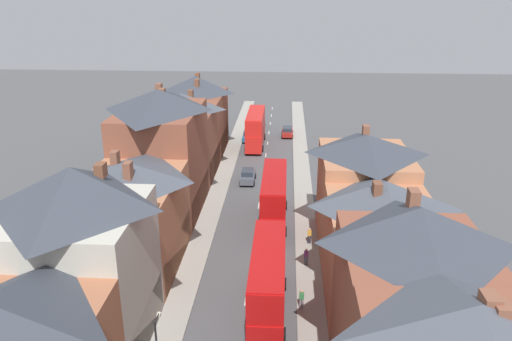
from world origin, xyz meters
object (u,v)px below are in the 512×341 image
at_px(double_decker_bus_mid_street, 268,281).
at_px(car_near_blue, 248,176).
at_px(car_mid_black, 287,131).
at_px(pedestrian_mid_right, 306,256).
at_px(pedestrian_far_left, 309,235).
at_px(pedestrian_mid_left, 302,298).
at_px(double_decker_bus_lead, 274,198).
at_px(car_near_silver, 249,135).
at_px(double_decker_bus_far_approaching, 256,128).
at_px(car_mid_white, 259,123).

bearing_deg(double_decker_bus_mid_street, car_near_blue, 97.61).
height_order(car_mid_black, pedestrian_mid_right, pedestrian_mid_right).
bearing_deg(pedestrian_far_left, double_decker_bus_mid_street, -107.82).
bearing_deg(pedestrian_mid_left, double_decker_bus_mid_street, -165.81).
relative_size(double_decker_bus_lead, pedestrian_far_left, 6.71).
bearing_deg(car_near_silver, car_mid_black, 24.38).
height_order(double_decker_bus_far_approaching, car_near_silver, double_decker_bus_far_approaching).
height_order(car_mid_black, car_mid_white, car_mid_white).
bearing_deg(pedestrian_mid_right, double_decker_bus_far_approaching, 100.73).
xyz_separation_m(double_decker_bus_mid_street, double_decker_bus_far_approaching, (-3.60, 42.28, 0.00)).
height_order(car_mid_black, pedestrian_far_left, pedestrian_far_left).
height_order(car_near_blue, car_near_silver, car_near_blue).
height_order(car_near_silver, pedestrian_mid_left, pedestrian_mid_left).
bearing_deg(double_decker_bus_mid_street, double_decker_bus_lead, 90.00).
xyz_separation_m(double_decker_bus_far_approaching, car_mid_white, (0.01, 10.46, -2.01)).
xyz_separation_m(double_decker_bus_far_approaching, car_mid_black, (4.91, 5.63, -2.02)).
distance_m(car_mid_white, pedestrian_far_left, 42.37).
bearing_deg(car_mid_black, car_near_silver, -155.62).
bearing_deg(double_decker_bus_lead, car_near_silver, 99.41).
xyz_separation_m(car_mid_white, pedestrian_mid_left, (6.13, -52.10, 0.23)).
xyz_separation_m(pedestrian_mid_left, pedestrian_far_left, (0.98, 10.32, 0.00)).
xyz_separation_m(double_decker_bus_mid_street, car_near_silver, (-4.89, 45.09, -2.00)).
xyz_separation_m(car_mid_white, pedestrian_mid_right, (6.67, -45.75, 0.23)).
xyz_separation_m(double_decker_bus_lead, car_mid_white, (-3.59, 37.14, -2.01)).
xyz_separation_m(double_decker_bus_lead, pedestrian_mid_right, (3.08, -8.61, -1.78)).
distance_m(car_near_blue, car_mid_black, 21.60).
bearing_deg(car_near_blue, double_decker_bus_far_approaching, 90.03).
distance_m(car_mid_black, car_mid_white, 6.88).
bearing_deg(double_decker_bus_lead, car_mid_white, 95.52).
xyz_separation_m(pedestrian_mid_left, pedestrian_mid_right, (0.54, 6.35, 0.00)).
bearing_deg(pedestrian_far_left, double_decker_bus_far_approaching, 102.82).
bearing_deg(car_mid_white, car_mid_black, -44.62).
bearing_deg(pedestrian_mid_right, pedestrian_mid_left, -94.87).
distance_m(car_near_blue, car_near_silver, 18.27).
bearing_deg(car_mid_black, double_decker_bus_far_approaching, -131.10).
bearing_deg(double_decker_bus_lead, car_near_blue, 107.67).
relative_size(double_decker_bus_mid_street, car_near_blue, 2.58).
xyz_separation_m(double_decker_bus_lead, double_decker_bus_mid_street, (0.00, -15.60, 0.00)).
height_order(double_decker_bus_lead, pedestrian_far_left, double_decker_bus_lead).
distance_m(double_decker_bus_mid_street, double_decker_bus_far_approaching, 42.43).
distance_m(double_decker_bus_mid_street, pedestrian_mid_right, 7.84).
relative_size(double_decker_bus_lead, double_decker_bus_far_approaching, 1.00).
relative_size(double_decker_bus_lead, car_near_blue, 2.58).
distance_m(car_near_silver, car_mid_black, 6.81).
height_order(double_decker_bus_lead, car_mid_white, double_decker_bus_lead).
bearing_deg(double_decker_bus_mid_street, pedestrian_far_left, 72.18).
bearing_deg(car_near_silver, double_decker_bus_far_approaching, -65.38).
height_order(double_decker_bus_lead, car_near_blue, double_decker_bus_lead).
xyz_separation_m(car_near_blue, pedestrian_far_left, (7.12, -15.90, 0.18)).
xyz_separation_m(double_decker_bus_far_approaching, pedestrian_mid_left, (6.14, -41.63, -1.78)).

